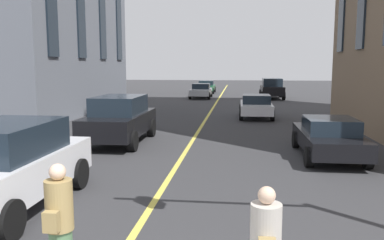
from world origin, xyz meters
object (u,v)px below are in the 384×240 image
Objects in this scene: car_black_trailing at (120,119)px; car_black_near at (272,88)px; car_white_parked_a at (7,165)px; car_white_oncoming at (256,106)px; car_silver_mid at (201,91)px; car_green_parked_b at (206,87)px; car_black_far at (329,137)px; pedestrian_near at (60,226)px.

car_black_trailing and car_black_near have the same top height.
car_white_oncoming is at bearing -20.29° from car_white_parked_a.
car_black_near is 6.62m from car_silver_mid.
car_green_parked_b is 0.94× the size of car_black_trailing.
car_black_far and car_silver_mid have the same top height.
car_green_parked_b is 0.94× the size of car_black_near.
car_white_parked_a is at bearing 178.06° from car_green_parked_b.
car_green_parked_b is at bearing 12.71° from car_white_oncoming.
car_black_far is at bearing -167.82° from car_green_parked_b.
car_silver_mid is 2.49× the size of pedestrian_near.
car_white_oncoming is 14.48m from car_silver_mid.
pedestrian_near reaches higher than car_black_far.
pedestrian_near is at bearing -177.96° from car_silver_mid.
car_white_parked_a is 1.00× the size of car_black_near.
pedestrian_near is at bearing -138.53° from car_white_parked_a.
car_silver_mid is (23.98, 6.61, 0.00)m from car_black_far.
car_green_parked_b is at bearing 12.18° from car_black_far.
car_black_near is (29.95, -7.95, 0.00)m from car_white_parked_a.
car_black_trailing is (-29.33, 1.04, 0.27)m from car_green_parked_b.
car_black_far is at bearing -168.89° from car_white_oncoming.
car_white_oncoming is 2.49× the size of pedestrian_near.
car_green_parked_b is (20.79, 4.69, 0.00)m from car_white_oncoming.
car_black_near reaches higher than car_silver_mid.
car_black_near is 2.65× the size of pedestrian_near.
pedestrian_near is at bearing 147.70° from car_black_far.
car_white_oncoming is at bearing 171.76° from car_black_near.
pedestrian_near is (-18.88, 3.44, 0.19)m from car_white_oncoming.
car_black_far is (-10.26, -2.01, 0.00)m from car_white_oncoming.
car_white_oncoming is 10.45m from car_black_far.
car_black_trailing is at bearing 177.08° from car_silver_mid.
car_white_oncoming is at bearing -33.86° from car_black_trailing.
pedestrian_near is (-32.78, 5.45, -0.08)m from car_black_near.
car_black_near is 33.23m from pedestrian_near.
car_white_parked_a reaches higher than car_white_oncoming.
car_green_parked_b is 7.07m from car_silver_mid.
car_white_oncoming is 0.94× the size of car_black_near.
car_white_oncoming is 1.00× the size of car_green_parked_b.
car_white_oncoming and car_black_far have the same top height.
car_white_oncoming is 1.00× the size of car_black_far.
car_green_parked_b is 2.49× the size of pedestrian_near.
car_white_parked_a is 2.65× the size of pedestrian_near.
car_green_parked_b is 1.00× the size of car_silver_mid.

